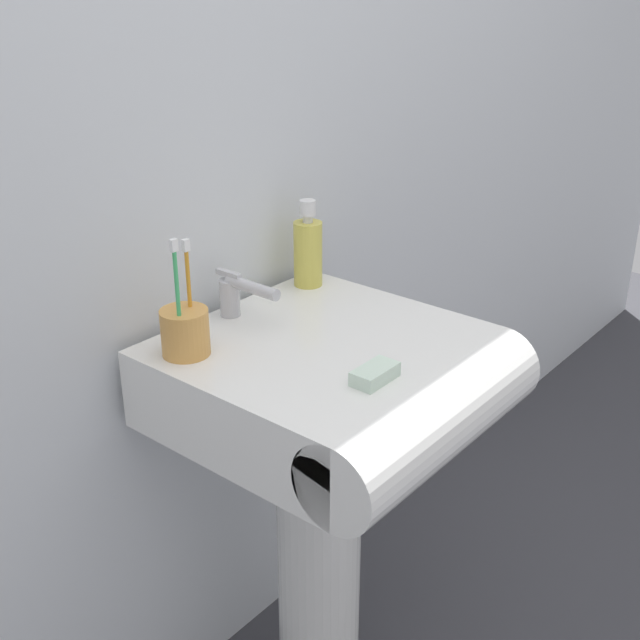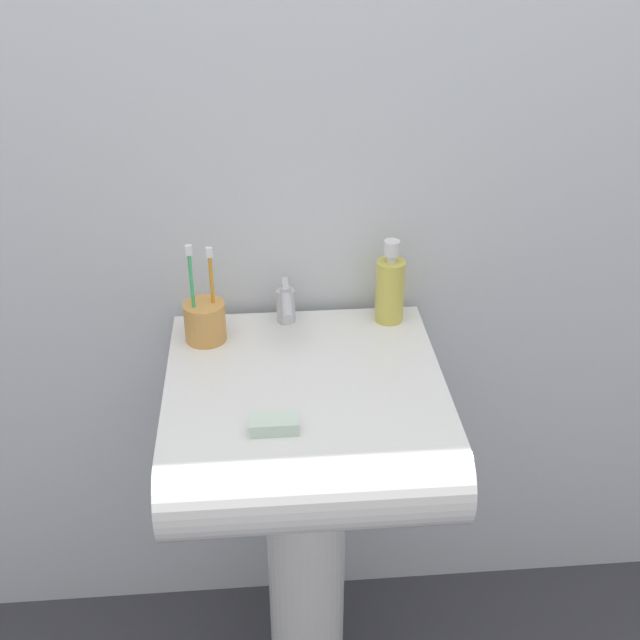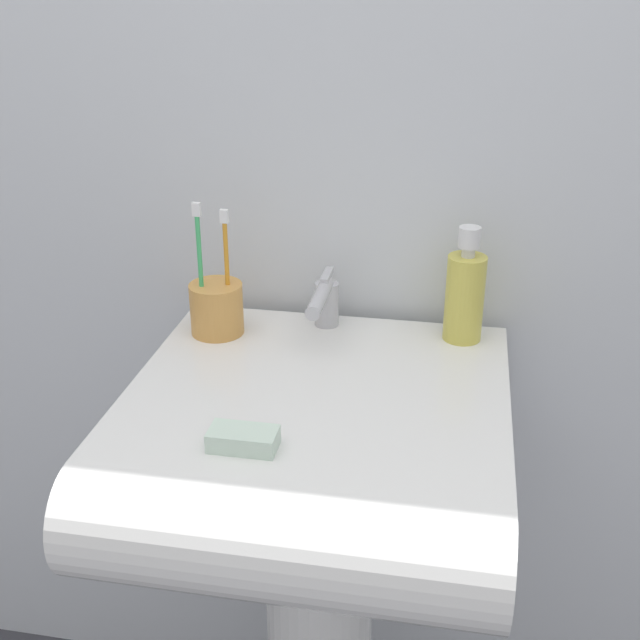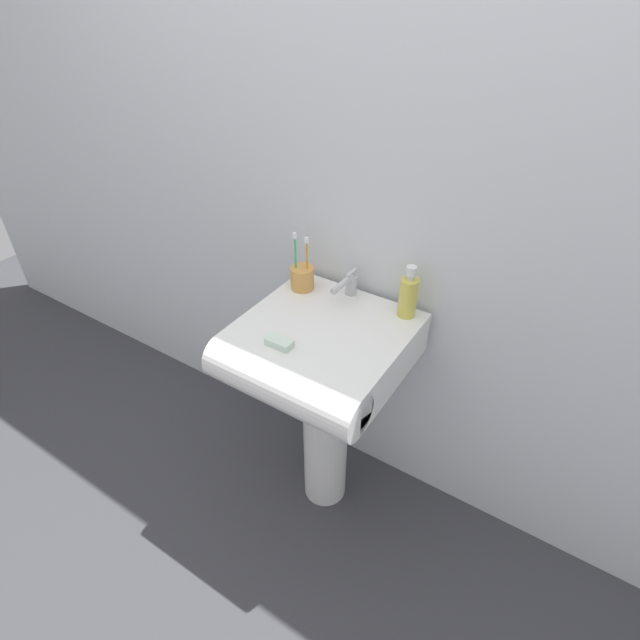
# 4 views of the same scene
# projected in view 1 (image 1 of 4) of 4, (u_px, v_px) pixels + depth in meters

# --- Properties ---
(wall_back) EXTENTS (5.00, 0.05, 2.40)m
(wall_back) POSITION_uv_depth(u_px,v_px,m) (198.00, 116.00, 1.42)
(wall_back) COLOR silver
(wall_back) RESTS_ON ground
(sink_pedestal) EXTENTS (0.17, 0.17, 0.70)m
(sink_pedestal) POSITION_uv_depth(u_px,v_px,m) (319.00, 562.00, 1.61)
(sink_pedestal) COLOR white
(sink_pedestal) RESTS_ON ground
(sink_basin) EXTENTS (0.51, 0.54, 0.15)m
(sink_basin) POSITION_uv_depth(u_px,v_px,m) (343.00, 385.00, 1.40)
(sink_basin) COLOR white
(sink_basin) RESTS_ON sink_pedestal
(faucet) EXTENTS (0.04, 0.15, 0.09)m
(faucet) POSITION_uv_depth(u_px,v_px,m) (237.00, 293.00, 1.47)
(faucet) COLOR #B7B7BC
(faucet) RESTS_ON sink_basin
(toothbrush_cup) EXTENTS (0.08, 0.08, 0.21)m
(toothbrush_cup) POSITION_uv_depth(u_px,v_px,m) (185.00, 331.00, 1.33)
(toothbrush_cup) COLOR #D19347
(toothbrush_cup) RESTS_ON sink_basin
(soap_bottle) EXTENTS (0.06, 0.06, 0.18)m
(soap_bottle) POSITION_uv_depth(u_px,v_px,m) (308.00, 251.00, 1.61)
(soap_bottle) COLOR gold
(soap_bottle) RESTS_ON sink_basin
(bar_soap) EXTENTS (0.08, 0.04, 0.02)m
(bar_soap) POSITION_uv_depth(u_px,v_px,m) (375.00, 374.00, 1.26)
(bar_soap) COLOR silver
(bar_soap) RESTS_ON sink_basin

